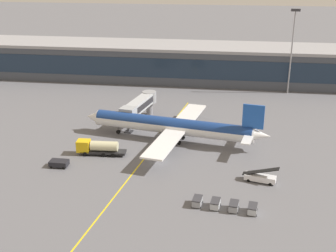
# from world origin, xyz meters

# --- Properties ---
(ground_plane) EXTENTS (700.00, 700.00, 0.00)m
(ground_plane) POSITION_xyz_m (0.00, 0.00, 0.00)
(ground_plane) COLOR slate
(apron_lead_in_line) EXTENTS (10.87, 79.34, 0.01)m
(apron_lead_in_line) POSITION_xyz_m (-3.19, 2.00, 0.00)
(apron_lead_in_line) COLOR yellow
(apron_lead_in_line) RESTS_ON ground_plane
(terminal_building) EXTENTS (224.28, 21.04, 12.67)m
(terminal_building) POSITION_xyz_m (-5.63, 68.38, 6.36)
(terminal_building) COLOR #424751
(terminal_building) RESTS_ON ground_plane
(main_airliner) EXTENTS (45.33, 36.45, 10.99)m
(main_airliner) POSITION_xyz_m (1.49, 11.55, 3.84)
(main_airliner) COLOR white
(main_airliner) RESTS_ON ground_plane
(jet_bridge) EXTENTS (6.67, 18.05, 6.55)m
(jet_bridge) POSITION_xyz_m (-8.80, 23.23, 4.84)
(jet_bridge) COLOR #B2B7BC
(jet_bridge) RESTS_ON ground_plane
(fuel_tanker) EXTENTS (10.92, 3.10, 3.25)m
(fuel_tanker) POSITION_xyz_m (-13.88, 1.48, 1.75)
(fuel_tanker) COLOR #232326
(fuel_tanker) RESTS_ON ground_plane
(belt_loader) EXTENTS (7.02, 3.13, 3.49)m
(belt_loader) POSITION_xyz_m (21.03, -6.25, 0.99)
(belt_loader) COLOR white
(belt_loader) RESTS_ON ground_plane
(pushback_tug) EXTENTS (3.80, 2.32, 1.40)m
(pushback_tug) POSITION_xyz_m (-20.10, -5.60, 0.85)
(pushback_tug) COLOR black
(pushback_tug) RESTS_ON ground_plane
(baggage_cart_0) EXTENTS (1.90, 2.81, 1.48)m
(baggage_cart_0) POSITION_xyz_m (9.64, -16.63, 0.78)
(baggage_cart_0) COLOR gray
(baggage_cart_0) RESTS_ON ground_plane
(baggage_cart_1) EXTENTS (1.90, 2.81, 1.48)m
(baggage_cart_1) POSITION_xyz_m (12.81, -17.01, 0.78)
(baggage_cart_1) COLOR #B2B7BC
(baggage_cart_1) RESTS_ON ground_plane
(baggage_cart_2) EXTENTS (1.90, 2.81, 1.48)m
(baggage_cart_2) POSITION_xyz_m (15.99, -17.39, 0.78)
(baggage_cart_2) COLOR gray
(baggage_cart_2) RESTS_ON ground_plane
(baggage_cart_3) EXTENTS (1.90, 2.81, 1.48)m
(baggage_cart_3) POSITION_xyz_m (19.17, -17.77, 0.78)
(baggage_cart_3) COLOR #B2B7BC
(baggage_cart_3) RESTS_ON ground_plane
(apron_light_mast_1) EXTENTS (2.80, 0.50, 26.63)m
(apron_light_mast_1) POSITION_xyz_m (32.98, 56.42, 15.35)
(apron_light_mast_1) COLOR gray
(apron_light_mast_1) RESTS_ON ground_plane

